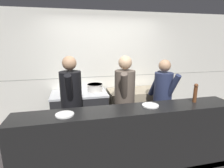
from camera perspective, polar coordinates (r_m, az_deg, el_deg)
ground_plane at (r=3.25m, az=2.68°, el=-23.24°), size 14.00×14.00×0.00m
wall_back_tiled at (r=4.09m, az=-2.68°, el=4.62°), size 8.00×0.06×2.60m
oven_range at (r=3.88m, az=-10.37°, el=-9.19°), size 1.15×0.71×0.91m
prep_counter at (r=4.11m, az=7.61°, el=-7.90°), size 1.24×0.65×0.88m
pass_counter at (r=2.72m, az=5.91°, el=-18.33°), size 3.21×0.45×1.04m
stock_pot at (r=3.73m, az=-14.39°, el=-1.61°), size 0.24×0.24×0.16m
sauce_pot at (r=3.76m, az=-5.56°, el=-1.11°), size 0.34×0.34×0.16m
mixing_bowl_steel at (r=3.98m, az=5.89°, el=-1.18°), size 0.20×0.20×0.09m
plated_dish_main at (r=2.35m, az=-15.18°, el=-9.61°), size 0.24×0.24×0.02m
plated_dish_appetiser at (r=2.63m, az=12.42°, el=-6.84°), size 0.24×0.24×0.02m
pepper_mill at (r=2.97m, az=25.55°, el=-2.52°), size 0.06×0.06×0.30m
chef_head_cook at (r=3.03m, az=-13.05°, el=-5.71°), size 0.38×0.76×1.73m
chef_sous at (r=3.08m, az=4.10°, el=-5.10°), size 0.45×0.74×1.72m
chef_line at (r=3.43m, az=16.12°, el=-4.50°), size 0.43×0.70×1.64m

